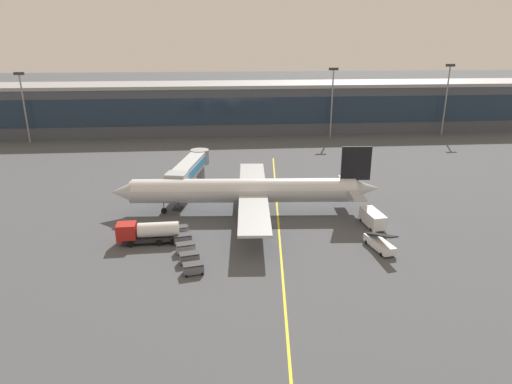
{
  "coord_description": "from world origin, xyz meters",
  "views": [
    {
      "loc": [
        -8.3,
        -70.02,
        29.36
      ],
      "look_at": [
        -1.84,
        2.42,
        4.5
      ],
      "focal_mm": 31.89,
      "sensor_mm": 36.0,
      "label": 1
    }
  ],
  "objects_px": {
    "fuel_tanker": "(149,232)",
    "belt_loader": "(379,243)",
    "baggage_cart_1": "(189,258)",
    "main_airliner": "(246,190)",
    "baggage_cart_4": "(180,230)",
    "baggage_cart_3": "(183,239)",
    "lavatory_truck": "(373,218)",
    "baggage_cart_2": "(186,248)",
    "baggage_cart_0": "(193,268)"
  },
  "relations": [
    {
      "from": "fuel_tanker",
      "to": "belt_loader",
      "type": "xyz_separation_m",
      "value": [
        33.64,
        -5.26,
        -0.76
      ]
    },
    {
      "from": "baggage_cart_1",
      "to": "main_airliner",
      "type": "bearing_deg",
      "value": 63.3
    },
    {
      "from": "belt_loader",
      "to": "baggage_cart_4",
      "type": "height_order",
      "value": "belt_loader"
    },
    {
      "from": "baggage_cart_3",
      "to": "lavatory_truck",
      "type": "bearing_deg",
      "value": 7.15
    },
    {
      "from": "fuel_tanker",
      "to": "baggage_cart_4",
      "type": "height_order",
      "value": "fuel_tanker"
    },
    {
      "from": "belt_loader",
      "to": "baggage_cart_4",
      "type": "bearing_deg",
      "value": 165.31
    },
    {
      "from": "fuel_tanker",
      "to": "main_airliner",
      "type": "bearing_deg",
      "value": 35.63
    },
    {
      "from": "main_airliner",
      "to": "belt_loader",
      "type": "relative_size",
      "value": 6.64
    },
    {
      "from": "baggage_cart_2",
      "to": "lavatory_truck",
      "type": "bearing_deg",
      "value": 13.12
    },
    {
      "from": "belt_loader",
      "to": "lavatory_truck",
      "type": "height_order",
      "value": "belt_loader"
    },
    {
      "from": "baggage_cart_0",
      "to": "baggage_cart_4",
      "type": "relative_size",
      "value": 1.0
    },
    {
      "from": "baggage_cart_1",
      "to": "baggage_cart_3",
      "type": "distance_m",
      "value": 6.4
    },
    {
      "from": "belt_loader",
      "to": "lavatory_truck",
      "type": "distance_m",
      "value": 8.59
    },
    {
      "from": "belt_loader",
      "to": "baggage_cart_2",
      "type": "distance_m",
      "value": 28.04
    },
    {
      "from": "main_airliner",
      "to": "baggage_cart_4",
      "type": "height_order",
      "value": "main_airliner"
    },
    {
      "from": "fuel_tanker",
      "to": "baggage_cart_2",
      "type": "xyz_separation_m",
      "value": [
        5.64,
        -3.84,
        -0.96
      ]
    },
    {
      "from": "baggage_cart_0",
      "to": "fuel_tanker",
      "type": "bearing_deg",
      "value": 124.56
    },
    {
      "from": "main_airliner",
      "to": "belt_loader",
      "type": "bearing_deg",
      "value": -41.6
    },
    {
      "from": "main_airliner",
      "to": "baggage_cart_1",
      "type": "bearing_deg",
      "value": -116.7
    },
    {
      "from": "baggage_cart_2",
      "to": "baggage_cart_3",
      "type": "xyz_separation_m",
      "value": [
        -0.66,
        3.13,
        0.0
      ]
    },
    {
      "from": "baggage_cart_0",
      "to": "baggage_cart_3",
      "type": "xyz_separation_m",
      "value": [
        -1.98,
        9.39,
        0.0
      ]
    },
    {
      "from": "baggage_cart_0",
      "to": "baggage_cart_1",
      "type": "distance_m",
      "value": 3.2
    },
    {
      "from": "baggage_cart_2",
      "to": "baggage_cart_4",
      "type": "distance_m",
      "value": 6.4
    },
    {
      "from": "baggage_cart_3",
      "to": "baggage_cart_4",
      "type": "height_order",
      "value": "same"
    },
    {
      "from": "fuel_tanker",
      "to": "baggage_cart_1",
      "type": "relative_size",
      "value": 3.74
    },
    {
      "from": "baggage_cart_1",
      "to": "baggage_cart_4",
      "type": "relative_size",
      "value": 1.0
    },
    {
      "from": "baggage_cart_3",
      "to": "baggage_cart_1",
      "type": "bearing_deg",
      "value": -78.08
    },
    {
      "from": "lavatory_truck",
      "to": "baggage_cart_1",
      "type": "relative_size",
      "value": 2.06
    },
    {
      "from": "fuel_tanker",
      "to": "baggage_cart_3",
      "type": "distance_m",
      "value": 5.12
    },
    {
      "from": "main_airliner",
      "to": "baggage_cart_4",
      "type": "xyz_separation_m",
      "value": [
        -11.02,
        -8.57,
        -3.38
      ]
    },
    {
      "from": "belt_loader",
      "to": "baggage_cart_0",
      "type": "distance_m",
      "value": 27.11
    },
    {
      "from": "fuel_tanker",
      "to": "baggage_cart_4",
      "type": "xyz_separation_m",
      "value": [
        4.32,
        2.42,
        -0.96
      ]
    },
    {
      "from": "main_airliner",
      "to": "baggage_cart_3",
      "type": "height_order",
      "value": "main_airliner"
    },
    {
      "from": "baggage_cart_2",
      "to": "baggage_cart_4",
      "type": "xyz_separation_m",
      "value": [
        -1.32,
        6.26,
        0.0
      ]
    },
    {
      "from": "main_airliner",
      "to": "lavatory_truck",
      "type": "distance_m",
      "value": 21.81
    },
    {
      "from": "belt_loader",
      "to": "baggage_cart_3",
      "type": "height_order",
      "value": "belt_loader"
    },
    {
      "from": "main_airliner",
      "to": "belt_loader",
      "type": "xyz_separation_m",
      "value": [
        18.3,
        -16.25,
        -3.17
      ]
    },
    {
      "from": "main_airliner",
      "to": "baggage_cart_1",
      "type": "distance_m",
      "value": 20.39
    },
    {
      "from": "baggage_cart_2",
      "to": "main_airliner",
      "type": "bearing_deg",
      "value": 56.82
    },
    {
      "from": "baggage_cart_1",
      "to": "baggage_cart_4",
      "type": "distance_m",
      "value": 9.6
    },
    {
      "from": "lavatory_truck",
      "to": "baggage_cart_4",
      "type": "distance_m",
      "value": 31.19
    },
    {
      "from": "fuel_tanker",
      "to": "baggage_cart_0",
      "type": "xyz_separation_m",
      "value": [
        6.96,
        -10.1,
        -0.96
      ]
    },
    {
      "from": "baggage_cart_4",
      "to": "baggage_cart_1",
      "type": "bearing_deg",
      "value": -78.08
    },
    {
      "from": "lavatory_truck",
      "to": "main_airliner",
      "type": "bearing_deg",
      "value": 158.67
    },
    {
      "from": "lavatory_truck",
      "to": "baggage_cart_4",
      "type": "relative_size",
      "value": 2.06
    },
    {
      "from": "main_airliner",
      "to": "baggage_cart_2",
      "type": "xyz_separation_m",
      "value": [
        -9.69,
        -14.83,
        -3.38
      ]
    },
    {
      "from": "lavatory_truck",
      "to": "baggage_cart_0",
      "type": "bearing_deg",
      "value": -155.14
    },
    {
      "from": "belt_loader",
      "to": "baggage_cart_2",
      "type": "height_order",
      "value": "belt_loader"
    },
    {
      "from": "baggage_cart_1",
      "to": "lavatory_truck",
      "type": "bearing_deg",
      "value": 19.07
    },
    {
      "from": "baggage_cart_4",
      "to": "main_airliner",
      "type": "bearing_deg",
      "value": 37.87
    }
  ]
}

